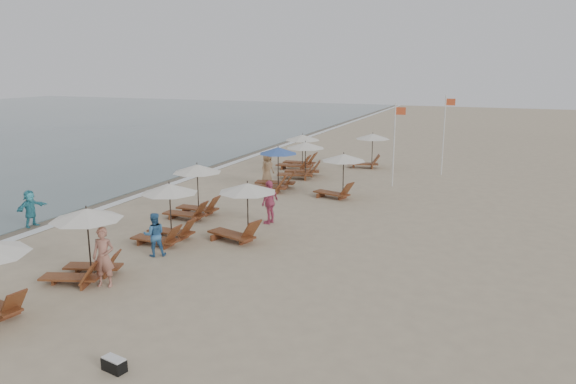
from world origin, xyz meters
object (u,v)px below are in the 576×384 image
at_px(lounger_station_4, 273,172).
at_px(beachgoer_far_b, 267,168).
at_px(lounger_station_2, 166,213).
at_px(lounger_station_5, 301,160).
at_px(inland_station_0, 240,206).
at_px(inland_station_1, 339,170).
at_px(waterline_walker, 30,208).
at_px(lounger_station_3, 193,192).
at_px(beachgoer_far_a, 270,202).
at_px(beachgoer_near, 104,257).
at_px(flag_pole_near, 395,141).
at_px(duffel_bag, 114,364).
at_px(lounger_station_1, 84,243).
at_px(inland_station_2, 368,147).
at_px(lounger_station_6, 298,153).
at_px(beachgoer_mid_a, 154,235).

relative_size(lounger_station_4, beachgoer_far_b, 1.47).
distance_m(lounger_station_2, beachgoer_far_b, 11.02).
relative_size(lounger_station_5, inland_station_0, 1.00).
xyz_separation_m(inland_station_1, waterline_walker, (-10.33, -9.70, -0.63)).
relative_size(lounger_station_3, beachgoer_far_b, 1.36).
height_order(lounger_station_3, beachgoer_far_a, lounger_station_3).
height_order(inland_station_1, beachgoer_near, inland_station_1).
bearing_deg(lounger_station_5, beachgoer_far_b, -114.04).
height_order(lounger_station_5, flag_pole_near, flag_pole_near).
bearing_deg(inland_station_0, beachgoer_near, -107.93).
bearing_deg(flag_pole_near, beachgoer_far_b, -163.03).
height_order(lounger_station_5, beachgoer_near, lounger_station_5).
bearing_deg(inland_station_1, waterline_walker, -136.80).
height_order(lounger_station_2, beachgoer_far_a, lounger_station_2).
xyz_separation_m(inland_station_1, duffel_bag, (0.16, -17.46, -1.25)).
distance_m(lounger_station_1, inland_station_2, 22.55).
distance_m(lounger_station_1, beachgoer_near, 0.96).
height_order(lounger_station_2, lounger_station_4, lounger_station_4).
distance_m(lounger_station_6, inland_station_0, 15.37).
height_order(beachgoer_far_a, duffel_bag, beachgoer_far_a).
bearing_deg(lounger_station_5, waterline_walker, -116.06).
bearing_deg(lounger_station_4, beachgoer_far_a, -67.75).
bearing_deg(beachgoer_far_b, beachgoer_near, -156.06).
height_order(lounger_station_6, flag_pole_near, flag_pole_near).
xyz_separation_m(lounger_station_2, lounger_station_5, (0.38, 13.47, -0.10)).
height_order(inland_station_2, beachgoer_near, inland_station_2).
bearing_deg(lounger_station_1, duffel_bag, -42.95).
bearing_deg(lounger_station_4, inland_station_2, 69.67).
bearing_deg(duffel_bag, beachgoer_far_b, 104.19).
height_order(inland_station_1, duffel_bag, inland_station_1).
xyz_separation_m(lounger_station_4, beachgoer_far_b, (-0.90, 1.27, -0.08)).
bearing_deg(flag_pole_near, lounger_station_1, -109.69).
height_order(beachgoer_near, beachgoer_far_b, beachgoer_near).
xyz_separation_m(lounger_station_3, beachgoer_near, (1.62, -7.79, -0.23)).
bearing_deg(lounger_station_1, lounger_station_5, 88.22).
distance_m(lounger_station_5, inland_station_2, 5.52).
xyz_separation_m(beachgoer_far_b, duffel_bag, (4.83, -19.11, -0.75)).
relative_size(inland_station_1, beachgoer_near, 1.45).
bearing_deg(lounger_station_3, inland_station_1, 50.52).
height_order(lounger_station_3, beachgoer_far_b, lounger_station_3).
bearing_deg(inland_station_2, lounger_station_4, -110.33).
distance_m(beachgoer_mid_a, duffel_bag, 7.58).
relative_size(beachgoer_far_b, waterline_walker, 1.17).
xyz_separation_m(lounger_station_6, inland_station_2, (4.13, 1.92, 0.32)).
distance_m(lounger_station_4, beachgoer_far_a, 6.41).
xyz_separation_m(beachgoer_far_a, beachgoer_far_b, (-3.33, 7.20, -0.02)).
relative_size(beachgoer_near, duffel_bag, 3.07).
bearing_deg(beachgoer_far_b, lounger_station_1, -159.35).
bearing_deg(lounger_station_3, inland_station_0, -33.15).
bearing_deg(beachgoer_far_b, duffel_bag, -147.26).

